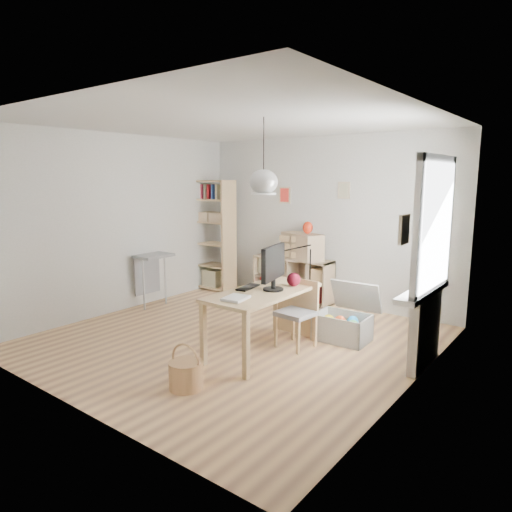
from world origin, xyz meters
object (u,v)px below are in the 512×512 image
Objects in this scene: cube_shelf at (293,282)px; monitor at (273,265)px; desk at (263,298)px; tall_bookshelf at (213,231)px; chair at (299,309)px; storage_chest at (345,322)px; drawer_chest at (302,246)px.

monitor is at bearing -62.82° from cube_shelf.
tall_bookshelf reaches higher than desk.
monitor is at bearing -107.77° from chair.
monitor is (-0.49, -0.90, 0.82)m from storage_chest.
chair is 0.71m from storage_chest.
cube_shelf is 1.87× the size of drawer_chest.
cube_shelf is at bearing 140.16° from storage_chest.
monitor reaches higher than chair.
desk reaches higher than storage_chest.
cube_shelf is 1.82× the size of storage_chest.
chair is (0.22, 0.43, -0.19)m from desk.
cube_shelf is 1.72× the size of chair.
storage_chest is 1.31m from monitor.
monitor reaches higher than cube_shelf.
chair is 0.69m from monitor.
chair is 1.36× the size of monitor.
tall_bookshelf reaches higher than chair.
cube_shelf is 2.34× the size of monitor.
tall_bookshelf reaches higher than drawer_chest.
desk reaches higher than cube_shelf.
drawer_chest is at bearing 137.40° from storage_chest.
cube_shelf reaches higher than storage_chest.
monitor reaches higher than storage_chest.
drawer_chest is at bearing 125.94° from chair.
cube_shelf is 2.20m from chair.
desk is at bearing -65.39° from cube_shelf.
storage_chest is 1.97m from drawer_chest.
tall_bookshelf reaches higher than storage_chest.
chair reaches higher than desk.
cube_shelf is at bearing 103.40° from monitor.
drawer_chest is (-1.39, 1.20, 0.70)m from storage_chest.
monitor is (0.08, 0.09, 0.39)m from desk.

